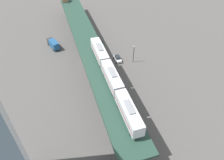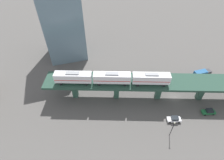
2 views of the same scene
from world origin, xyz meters
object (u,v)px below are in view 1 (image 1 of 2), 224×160
Objects in this scene: street_car_green at (100,43)px; street_lamp at (134,53)px; street_car_white at (118,58)px; delivery_truck at (53,44)px; subway_train at (112,77)px.

street_lamp is at bearing 102.14° from street_car_green.
delivery_truck is (15.86, -22.03, 0.82)m from street_car_white.
subway_train reaches higher than street_car_green.
subway_train is 5.23× the size of street_lamp.
street_car_white is 6.57m from street_lamp.
subway_train is 34.57m from street_car_green.
subway_train is at bearing 49.37° from street_car_white.
delivery_truck is at bearing -87.83° from subway_train.
street_lamp reaches higher than delivery_truck.
street_car_green is (-15.02, -29.53, -9.89)m from subway_train.
delivery_truck is at bearing -52.28° from street_lamp.
delivery_truck is 32.90m from street_lamp.
street_lamp is at bearing 137.03° from street_car_white.
street_lamp is (-4.21, 3.92, 3.17)m from street_car_white.
street_car_green is at bearing -77.86° from street_lamp.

